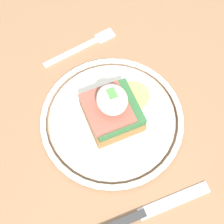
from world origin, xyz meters
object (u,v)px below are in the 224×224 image
plate (112,119)px  knife (144,213)px  sandwich (113,109)px  fork (83,46)px

plate → knife: bearing=-5.2°
sandwich → fork: size_ratio=0.79×
plate → fork: size_ratio=1.60×
plate → sandwich: sandwich is taller
sandwich → fork: (-0.16, 0.01, -0.04)m
plate → knife: (0.16, -0.01, -0.01)m
plate → sandwich: size_ratio=2.03×
fork → sandwich: bearing=-2.6°
plate → sandwich: 0.04m
knife → fork: bearing=175.9°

